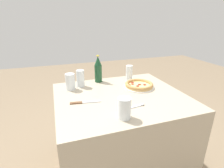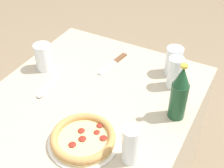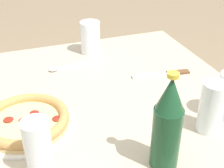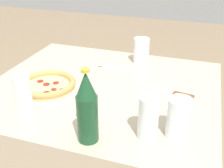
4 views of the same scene
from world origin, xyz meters
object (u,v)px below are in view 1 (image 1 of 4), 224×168
at_px(glass_red_wine, 81,79).
at_px(glass_iced_tea, 124,109).
at_px(glass_cola, 70,82).
at_px(spoon, 136,106).
at_px(pizza_margherita, 139,85).
at_px(knife, 84,102).
at_px(glass_orange_juice, 129,74).
at_px(beer_bottle, 98,69).

relative_size(glass_red_wine, glass_iced_tea, 1.13).
bearing_deg(glass_cola, spoon, -49.51).
distance_m(pizza_margherita, glass_red_wine, 0.52).
bearing_deg(glass_red_wine, knife, -95.68).
bearing_deg(glass_cola, glass_orange_juice, 4.31).
bearing_deg(glass_iced_tea, knife, 125.23).
bearing_deg(glass_iced_tea, spoon, 38.34).
relative_size(glass_red_wine, beer_bottle, 0.59).
bearing_deg(glass_iced_tea, beer_bottle, 88.81).
bearing_deg(knife, beer_bottle, 62.01).
height_order(beer_bottle, knife, beer_bottle).
relative_size(glass_cola, glass_red_wine, 0.92).
xyz_separation_m(pizza_margherita, glass_cola, (-0.57, 0.15, 0.05)).
xyz_separation_m(glass_cola, beer_bottle, (0.27, 0.11, 0.05)).
relative_size(glass_cola, knife, 0.63).
height_order(pizza_margherita, knife, pizza_margherita).
relative_size(pizza_margherita, beer_bottle, 1.05).
bearing_deg(pizza_margherita, spoon, -119.63).
height_order(pizza_margherita, glass_iced_tea, glass_iced_tea).
relative_size(beer_bottle, knife, 1.16).
height_order(pizza_margherita, glass_orange_juice, glass_orange_juice).
height_order(pizza_margherita, glass_cola, glass_cola).
distance_m(glass_cola, glass_orange_juice, 0.56).
height_order(glass_red_wine, glass_orange_juice, glass_orange_juice).
height_order(beer_bottle, spoon, beer_bottle).
bearing_deg(spoon, glass_orange_juice, 71.71).
xyz_separation_m(knife, spoon, (0.33, -0.17, 0.00)).
height_order(knife, spoon, spoon).
distance_m(glass_iced_tea, spoon, 0.18).
xyz_separation_m(glass_cola, glass_iced_tea, (0.26, -0.57, -0.01)).
xyz_separation_m(pizza_margherita, glass_red_wine, (-0.48, 0.18, 0.05)).
distance_m(glass_cola, spoon, 0.61).
distance_m(beer_bottle, knife, 0.47).
xyz_separation_m(glass_iced_tea, glass_orange_juice, (0.30, 0.61, 0.01)).
bearing_deg(glass_cola, glass_red_wine, 21.81).
relative_size(glass_orange_juice, knife, 0.69).
height_order(glass_cola, glass_orange_juice, glass_orange_juice).
bearing_deg(beer_bottle, glass_red_wine, -157.29).
distance_m(glass_iced_tea, beer_bottle, 0.68).
bearing_deg(glass_iced_tea, glass_orange_juice, 63.73).
relative_size(glass_cola, glass_orange_juice, 0.92).
xyz_separation_m(beer_bottle, knife, (-0.21, -0.40, -0.12)).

